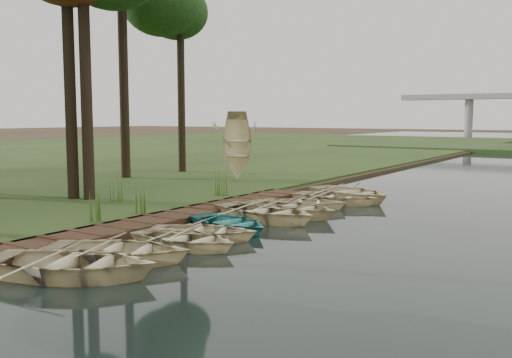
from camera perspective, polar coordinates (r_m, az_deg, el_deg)
The scene contains 18 objects.
ground at distance 17.53m, azimuth -5.57°, elevation -5.25°, with size 300.00×300.00×0.00m, color #3D2F1D.
boardwalk at distance 18.54m, azimuth -9.44°, elevation -4.20°, with size 1.60×16.00×0.30m, color #3A2516.
rowboat_0 at distance 12.92m, azimuth -18.07°, elevation -7.65°, with size 2.75×3.85×0.80m, color beige.
rowboat_1 at distance 13.95m, azimuth -13.72°, elevation -6.64°, with size 2.52×3.53×0.73m, color beige.
rowboat_2 at distance 15.15m, azimuth -7.15°, elevation -5.65°, with size 2.23×3.12×0.65m, color beige.
rowboat_3 at distance 16.02m, azimuth -5.36°, elevation -5.00°, with size 2.20×3.07×0.64m, color beige.
rowboat_4 at distance 17.33m, azimuth -2.69°, elevation -4.13°, with size 2.18×3.05×0.63m, color teal.
rowboat_5 at distance 18.88m, azimuth 0.93°, elevation -3.01°, with size 2.76×3.86×0.80m, color beige.
rowboat_6 at distance 19.74m, azimuth 3.31°, elevation -2.68°, with size 2.60×3.65×0.76m, color beige.
rowboat_7 at distance 21.25m, azimuth 4.87°, elevation -2.21°, with size 2.21×3.09×0.64m, color beige.
rowboat_8 at distance 22.76m, azimuth 7.93°, elevation -1.60°, with size 2.44×3.42×0.71m, color beige.
rowboat_9 at distance 23.77m, azimuth 9.35°, elevation -1.16°, with size 2.83×3.96×0.82m, color beige.
stored_rowboat at distance 29.30m, azimuth -1.99°, elevation 0.70°, with size 2.48×3.47×0.72m, color beige.
tree_6 at distance 34.10m, azimuth -7.60°, elevation 16.41°, with size 4.52×4.52×11.26m.
reeds_0 at distance 17.93m, azimuth -15.81°, elevation -2.45°, with size 0.60×0.60×1.10m, color #3F661E.
reeds_1 at distance 19.19m, azimuth -11.47°, elevation -1.99°, with size 0.60×0.60×0.96m, color #3F661E.
reeds_2 at distance 21.99m, azimuth -13.51°, elevation -1.00°, with size 0.60×0.60×0.96m, color #3F661E.
reeds_3 at distance 23.17m, azimuth -3.55°, elevation -0.33°, with size 0.60×0.60×1.08m, color #3F661E.
Camera 1 is at (10.83, -13.34, 3.48)m, focal length 40.00 mm.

